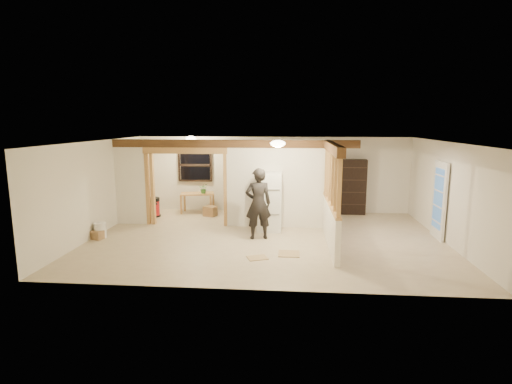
# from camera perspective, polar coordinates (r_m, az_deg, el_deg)

# --- Properties ---
(floor) EXTENTS (9.00, 6.50, 0.01)m
(floor) POSITION_cam_1_polar(r_m,az_deg,el_deg) (10.44, 1.44, -6.65)
(floor) COLOR #C4B191
(floor) RESTS_ON ground
(ceiling) EXTENTS (9.00, 6.50, 0.01)m
(ceiling) POSITION_cam_1_polar(r_m,az_deg,el_deg) (10.02, 1.51, 7.21)
(ceiling) COLOR white
(wall_back) EXTENTS (9.00, 0.01, 2.50)m
(wall_back) POSITION_cam_1_polar(r_m,az_deg,el_deg) (13.37, 2.32, 2.52)
(wall_back) COLOR silver
(wall_back) RESTS_ON floor
(wall_front) EXTENTS (9.00, 0.01, 2.50)m
(wall_front) POSITION_cam_1_polar(r_m,az_deg,el_deg) (6.98, -0.14, -4.39)
(wall_front) COLOR silver
(wall_front) RESTS_ON floor
(wall_left) EXTENTS (0.01, 6.50, 2.50)m
(wall_left) POSITION_cam_1_polar(r_m,az_deg,el_deg) (11.35, -21.84, 0.47)
(wall_left) COLOR silver
(wall_left) RESTS_ON floor
(wall_right) EXTENTS (0.01, 6.50, 2.50)m
(wall_right) POSITION_cam_1_polar(r_m,az_deg,el_deg) (10.86, 25.90, -0.21)
(wall_right) COLOR silver
(wall_right) RESTS_ON floor
(partition_left_stub) EXTENTS (0.90, 0.12, 2.50)m
(partition_left_stub) POSITION_cam_1_polar(r_m,az_deg,el_deg) (12.24, -17.45, 1.37)
(partition_left_stub) COLOR silver
(partition_left_stub) RESTS_ON floor
(partition_center) EXTENTS (2.80, 0.12, 2.50)m
(partition_center) POSITION_cam_1_polar(r_m,az_deg,el_deg) (11.33, 2.85, 1.17)
(partition_center) COLOR silver
(partition_center) RESTS_ON floor
(doorway_frame) EXTENTS (2.46, 0.14, 2.20)m
(doorway_frame) POSITION_cam_1_polar(r_m,az_deg,el_deg) (11.74, -9.94, 0.59)
(doorway_frame) COLOR tan
(doorway_frame) RESTS_ON floor
(header_beam_back) EXTENTS (7.00, 0.18, 0.22)m
(header_beam_back) POSITION_cam_1_polar(r_m,az_deg,el_deg) (11.32, -3.22, 6.91)
(header_beam_back) COLOR brown
(header_beam_back) RESTS_ON ceiling
(header_beam_right) EXTENTS (0.18, 3.30, 0.22)m
(header_beam_right) POSITION_cam_1_polar(r_m,az_deg,el_deg) (9.66, 10.93, 6.22)
(header_beam_right) COLOR brown
(header_beam_right) RESTS_ON ceiling
(pony_wall) EXTENTS (0.12, 3.20, 1.00)m
(pony_wall) POSITION_cam_1_polar(r_m,az_deg,el_deg) (9.96, 10.58, -4.64)
(pony_wall) COLOR silver
(pony_wall) RESTS_ON floor
(stud_partition) EXTENTS (0.14, 3.20, 1.32)m
(stud_partition) POSITION_cam_1_polar(r_m,az_deg,el_deg) (9.73, 10.79, 1.99)
(stud_partition) COLOR tan
(stud_partition) RESTS_ON pony_wall
(window_back) EXTENTS (1.12, 0.10, 1.10)m
(window_back) POSITION_cam_1_polar(r_m,az_deg,el_deg) (13.62, -8.71, 3.82)
(window_back) COLOR black
(window_back) RESTS_ON wall_back
(french_door) EXTENTS (0.12, 0.86, 2.00)m
(french_door) POSITION_cam_1_polar(r_m,az_deg,el_deg) (11.25, 24.70, -1.10)
(french_door) COLOR white
(french_door) RESTS_ON floor
(ceiling_dome_main) EXTENTS (0.36, 0.36, 0.16)m
(ceiling_dome_main) POSITION_cam_1_polar(r_m,az_deg,el_deg) (9.51, 3.14, 6.93)
(ceiling_dome_main) COLOR #FFEABF
(ceiling_dome_main) RESTS_ON ceiling
(ceiling_dome_util) EXTENTS (0.32, 0.32, 0.14)m
(ceiling_dome_util) POSITION_cam_1_polar(r_m,az_deg,el_deg) (12.68, -9.30, 7.57)
(ceiling_dome_util) COLOR #FFEABF
(ceiling_dome_util) RESTS_ON ceiling
(hanging_bulb) EXTENTS (0.07, 0.07, 0.07)m
(hanging_bulb) POSITION_cam_1_polar(r_m,az_deg,el_deg) (11.90, -7.74, 6.02)
(hanging_bulb) COLOR #FFD88C
(hanging_bulb) RESTS_ON ceiling
(refrigerator) EXTENTS (0.67, 0.65, 1.63)m
(refrigerator) POSITION_cam_1_polar(r_m,az_deg,el_deg) (11.03, 1.94, -1.36)
(refrigerator) COLOR white
(refrigerator) RESTS_ON floor
(woman) EXTENTS (0.76, 0.60, 1.84)m
(woman) POSITION_cam_1_polar(r_m,az_deg,el_deg) (10.20, 0.32, -1.68)
(woman) COLOR #292727
(woman) RESTS_ON floor
(work_table) EXTENTS (1.16, 0.75, 0.68)m
(work_table) POSITION_cam_1_polar(r_m,az_deg,el_deg) (13.34, -8.36, -1.57)
(work_table) COLOR tan
(work_table) RESTS_ON floor
(potted_plant) EXTENTS (0.31, 0.28, 0.32)m
(potted_plant) POSITION_cam_1_polar(r_m,az_deg,el_deg) (13.14, -7.48, 0.50)
(potted_plant) COLOR #356826
(potted_plant) RESTS_ON work_table
(shop_vac) EXTENTS (0.50, 0.50, 0.62)m
(shop_vac) POSITION_cam_1_polar(r_m,az_deg,el_deg) (13.11, -14.51, -2.10)
(shop_vac) COLOR #9F1416
(shop_vac) RESTS_ON floor
(bookshelf) EXTENTS (0.90, 0.30, 1.79)m
(bookshelf) POSITION_cam_1_polar(r_m,az_deg,el_deg) (13.34, 13.53, 0.70)
(bookshelf) COLOR black
(bookshelf) RESTS_ON floor
(bucket) EXTENTS (0.40, 0.40, 0.40)m
(bucket) POSITION_cam_1_polar(r_m,az_deg,el_deg) (11.20, -21.35, -5.12)
(bucket) COLOR white
(bucket) RESTS_ON floor
(box_util_a) EXTENTS (0.45, 0.42, 0.32)m
(box_util_a) POSITION_cam_1_polar(r_m,az_deg,el_deg) (12.91, -6.56, -2.73)
(box_util_a) COLOR #9C754B
(box_util_a) RESTS_ON floor
(box_util_b) EXTENTS (0.34, 0.34, 0.31)m
(box_util_b) POSITION_cam_1_polar(r_m,az_deg,el_deg) (12.53, -15.55, -3.45)
(box_util_b) COLOR #9C754B
(box_util_b) RESTS_ON floor
(box_front) EXTENTS (0.33, 0.30, 0.23)m
(box_front) POSITION_cam_1_polar(r_m,az_deg,el_deg) (11.12, -21.71, -5.71)
(box_front) COLOR #9C754B
(box_front) RESTS_ON floor
(floor_panel_near) EXTENTS (0.49, 0.49, 0.02)m
(floor_panel_near) POSITION_cam_1_polar(r_m,az_deg,el_deg) (9.27, 4.73, -8.78)
(floor_panel_near) COLOR tan
(floor_panel_near) RESTS_ON floor
(floor_panel_far) EXTENTS (0.53, 0.48, 0.01)m
(floor_panel_far) POSITION_cam_1_polar(r_m,az_deg,el_deg) (8.98, 0.19, -9.37)
(floor_panel_far) COLOR tan
(floor_panel_far) RESTS_ON floor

